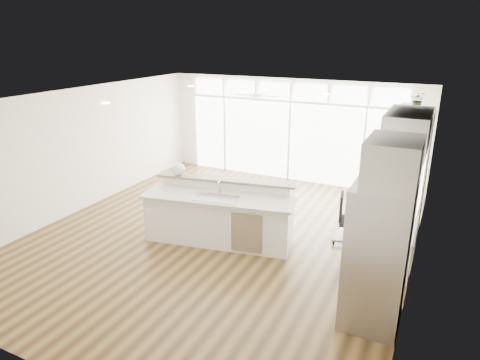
% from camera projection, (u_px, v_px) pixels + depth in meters
% --- Properties ---
extents(floor, '(7.00, 8.00, 0.02)m').
position_uv_depth(floor, '(220.00, 237.00, 8.42)').
color(floor, '#442E15').
rests_on(floor, ground).
extents(ceiling, '(7.00, 8.00, 0.02)m').
position_uv_depth(ceiling, '(218.00, 99.00, 7.54)').
color(ceiling, white).
rests_on(ceiling, wall_back).
extents(wall_back, '(7.00, 0.04, 2.70)m').
position_uv_depth(wall_back, '(291.00, 130.00, 11.38)').
color(wall_back, white).
rests_on(wall_back, floor).
extents(wall_front, '(7.00, 0.04, 2.70)m').
position_uv_depth(wall_front, '(41.00, 274.00, 4.58)').
color(wall_front, white).
rests_on(wall_front, floor).
extents(wall_left, '(0.04, 8.00, 2.70)m').
position_uv_depth(wall_left, '(80.00, 150.00, 9.43)').
color(wall_left, white).
rests_on(wall_left, floor).
extents(wall_right, '(0.04, 8.00, 2.70)m').
position_uv_depth(wall_right, '(420.00, 202.00, 6.53)').
color(wall_right, white).
rests_on(wall_right, floor).
extents(glass_wall, '(5.80, 0.06, 2.08)m').
position_uv_depth(glass_wall, '(290.00, 142.00, 11.43)').
color(glass_wall, white).
rests_on(glass_wall, wall_back).
extents(transom_row, '(5.90, 0.06, 0.40)m').
position_uv_depth(transom_row, '(292.00, 91.00, 11.00)').
color(transom_row, white).
rests_on(transom_row, wall_back).
extents(desk_window, '(0.04, 0.85, 0.85)m').
position_uv_depth(desk_window, '(421.00, 183.00, 6.74)').
color(desk_window, white).
rests_on(desk_window, wall_right).
extents(ceiling_fan, '(1.16, 1.16, 0.32)m').
position_uv_depth(ceiling_fan, '(256.00, 91.00, 10.20)').
color(ceiling_fan, white).
rests_on(ceiling_fan, ceiling).
extents(recessed_lights, '(3.40, 3.00, 0.02)m').
position_uv_depth(recessed_lights, '(223.00, 98.00, 7.72)').
color(recessed_lights, silver).
rests_on(recessed_lights, ceiling).
extents(oven_cabinet, '(0.64, 1.20, 2.50)m').
position_uv_depth(oven_cabinet, '(408.00, 173.00, 8.23)').
color(oven_cabinet, white).
rests_on(oven_cabinet, floor).
extents(desk_nook, '(0.72, 1.30, 0.76)m').
position_uv_depth(desk_nook, '(390.00, 245.00, 7.26)').
color(desk_nook, white).
rests_on(desk_nook, floor).
extents(upper_cabinets, '(0.64, 1.30, 0.64)m').
position_uv_depth(upper_cabinets, '(408.00, 132.00, 6.60)').
color(upper_cabinets, white).
rests_on(upper_cabinets, wall_right).
extents(refrigerator, '(0.76, 0.90, 2.00)m').
position_uv_depth(refrigerator, '(377.00, 256.00, 5.66)').
color(refrigerator, '#A6A7AB').
rests_on(refrigerator, floor).
extents(fridge_cabinet, '(0.64, 0.90, 0.60)m').
position_uv_depth(fridge_cabinet, '(393.00, 163.00, 5.21)').
color(fridge_cabinet, white).
rests_on(fridge_cabinet, wall_right).
extents(framed_photos, '(0.06, 0.22, 0.80)m').
position_uv_depth(framed_photos, '(422.00, 181.00, 7.32)').
color(framed_photos, black).
rests_on(framed_photos, wall_right).
extents(kitchen_island, '(3.01, 1.57, 1.14)m').
position_uv_depth(kitchen_island, '(219.00, 214.00, 8.03)').
color(kitchen_island, white).
rests_on(kitchen_island, floor).
extents(rug, '(1.07, 0.89, 0.01)m').
position_uv_depth(rug, '(377.00, 260.00, 7.52)').
color(rug, '#391D12').
rests_on(rug, floor).
extents(office_chair, '(0.61, 0.58, 1.02)m').
position_uv_depth(office_chair, '(352.00, 221.00, 7.88)').
color(office_chair, black).
rests_on(office_chair, floor).
extents(fishbowl, '(0.26, 0.26, 0.25)m').
position_uv_depth(fishbowl, '(179.00, 169.00, 8.41)').
color(fishbowl, silver).
rests_on(fishbowl, kitchen_island).
extents(monitor, '(0.10, 0.43, 0.36)m').
position_uv_depth(monitor, '(389.00, 214.00, 7.11)').
color(monitor, black).
rests_on(monitor, desk_nook).
extents(keyboard, '(0.14, 0.35, 0.02)m').
position_uv_depth(keyboard, '(377.00, 222.00, 7.23)').
color(keyboard, white).
rests_on(keyboard, desk_nook).
extents(potted_plant, '(0.27, 0.30, 0.23)m').
position_uv_depth(potted_plant, '(418.00, 102.00, 7.79)').
color(potted_plant, '#365C27').
rests_on(potted_plant, oven_cabinet).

